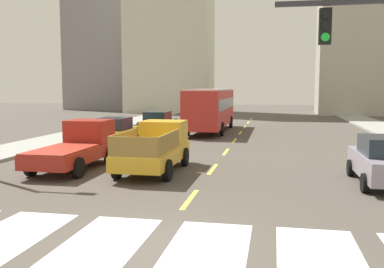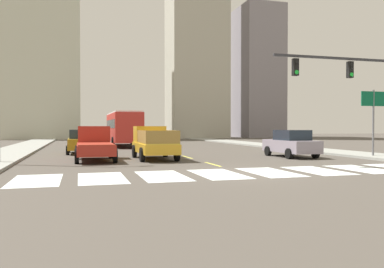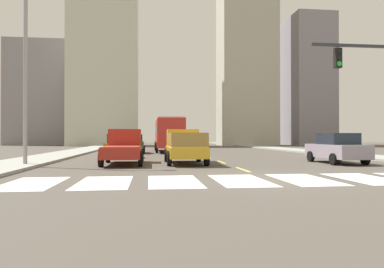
{
  "view_description": "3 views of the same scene",
  "coord_description": "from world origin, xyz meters",
  "px_view_note": "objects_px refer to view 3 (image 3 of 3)",
  "views": [
    {
      "loc": [
        2.49,
        -8.63,
        3.4
      ],
      "look_at": [
        -1.85,
        14.03,
        0.92
      ],
      "focal_mm": 40.15,
      "sensor_mm": 36.0,
      "label": 1
    },
    {
      "loc": [
        -6.6,
        -15.09,
        1.93
      ],
      "look_at": [
        0.6,
        9.95,
        1.45
      ],
      "focal_mm": 36.96,
      "sensor_mm": 36.0,
      "label": 2
    },
    {
      "loc": [
        -4.29,
        -12.15,
        1.51
      ],
      "look_at": [
        -2.07,
        6.54,
        1.66
      ],
      "focal_mm": 33.55,
      "sensor_mm": 36.0,
      "label": 3
    }
  ],
  "objects_px": {
    "sedan_near_left": "(120,146)",
    "pickup_stakebed": "(184,147)",
    "pickup_dark": "(124,147)",
    "streetlight_left": "(29,69)",
    "city_bus": "(168,132)",
    "sedan_far": "(134,144)",
    "sedan_near_right": "(337,148)"
  },
  "relations": [
    {
      "from": "pickup_stakebed",
      "to": "city_bus",
      "type": "height_order",
      "value": "city_bus"
    },
    {
      "from": "sedan_far",
      "to": "sedan_near_right",
      "type": "xyz_separation_m",
      "value": [
        12.07,
        -13.94,
        0.0
      ]
    },
    {
      "from": "pickup_dark",
      "to": "sedan_near_right",
      "type": "relative_size",
      "value": 1.18
    },
    {
      "from": "city_bus",
      "to": "sedan_near_left",
      "type": "distance_m",
      "value": 10.87
    },
    {
      "from": "city_bus",
      "to": "streetlight_left",
      "type": "relative_size",
      "value": 1.2
    },
    {
      "from": "pickup_dark",
      "to": "sedan_near_right",
      "type": "xyz_separation_m",
      "value": [
        12.08,
        -1.08,
        -0.06
      ]
    },
    {
      "from": "city_bus",
      "to": "pickup_stakebed",
      "type": "bearing_deg",
      "value": -89.02
    },
    {
      "from": "streetlight_left",
      "to": "sedan_near_right",
      "type": "bearing_deg",
      "value": 1.13
    },
    {
      "from": "pickup_stakebed",
      "to": "sedan_near_left",
      "type": "relative_size",
      "value": 1.18
    },
    {
      "from": "streetlight_left",
      "to": "pickup_dark",
      "type": "bearing_deg",
      "value": 16.86
    },
    {
      "from": "sedan_far",
      "to": "city_bus",
      "type": "bearing_deg",
      "value": 42.62
    },
    {
      "from": "pickup_dark",
      "to": "sedan_far",
      "type": "xyz_separation_m",
      "value": [
        0.01,
        12.86,
        -0.06
      ]
    },
    {
      "from": "pickup_stakebed",
      "to": "pickup_dark",
      "type": "distance_m",
      "value": 3.44
    },
    {
      "from": "sedan_near_left",
      "to": "streetlight_left",
      "type": "bearing_deg",
      "value": -119.91
    },
    {
      "from": "pickup_dark",
      "to": "sedan_far",
      "type": "height_order",
      "value": "pickup_dark"
    },
    {
      "from": "pickup_dark",
      "to": "streetlight_left",
      "type": "relative_size",
      "value": 0.58
    },
    {
      "from": "city_bus",
      "to": "streetlight_left",
      "type": "bearing_deg",
      "value": -113.9
    },
    {
      "from": "city_bus",
      "to": "sedan_near_right",
      "type": "distance_m",
      "value": 19.3
    },
    {
      "from": "sedan_near_left",
      "to": "streetlight_left",
      "type": "xyz_separation_m",
      "value": [
        -3.96,
        -7.5,
        4.11
      ]
    },
    {
      "from": "sedan_far",
      "to": "streetlight_left",
      "type": "xyz_separation_m",
      "value": [
        -4.68,
        -14.27,
        4.11
      ]
    },
    {
      "from": "pickup_dark",
      "to": "city_bus",
      "type": "xyz_separation_m",
      "value": [
        3.37,
        16.11,
        1.03
      ]
    },
    {
      "from": "city_bus",
      "to": "sedan_near_right",
      "type": "relative_size",
      "value": 2.45
    },
    {
      "from": "pickup_dark",
      "to": "sedan_near_left",
      "type": "relative_size",
      "value": 1.18
    },
    {
      "from": "sedan_far",
      "to": "streetlight_left",
      "type": "height_order",
      "value": "streetlight_left"
    },
    {
      "from": "city_bus",
      "to": "streetlight_left",
      "type": "xyz_separation_m",
      "value": [
        -8.04,
        -17.52,
        3.02
      ]
    },
    {
      "from": "pickup_dark",
      "to": "city_bus",
      "type": "relative_size",
      "value": 0.48
    },
    {
      "from": "sedan_far",
      "to": "streetlight_left",
      "type": "distance_m",
      "value": 15.57
    },
    {
      "from": "pickup_dark",
      "to": "city_bus",
      "type": "distance_m",
      "value": 16.49
    },
    {
      "from": "city_bus",
      "to": "sedan_far",
      "type": "relative_size",
      "value": 2.45
    },
    {
      "from": "sedan_near_left",
      "to": "pickup_stakebed",
      "type": "bearing_deg",
      "value": -57.4
    },
    {
      "from": "pickup_dark",
      "to": "sedan_near_right",
      "type": "bearing_deg",
      "value": -5.51
    },
    {
      "from": "sedan_near_right",
      "to": "pickup_dark",
      "type": "bearing_deg",
      "value": 177.15
    }
  ]
}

